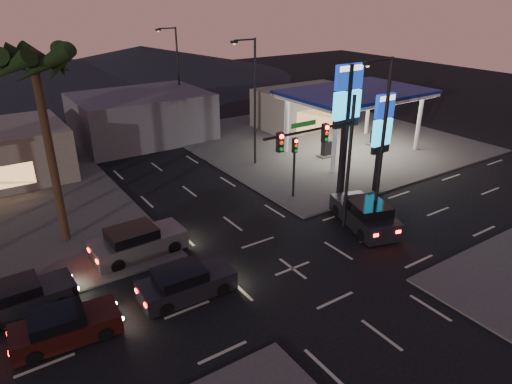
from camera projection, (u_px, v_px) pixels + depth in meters
ground at (293, 269)px, 23.55m from camera, size 140.00×140.00×0.00m
corner_lot_ne at (321, 140)px, 43.85m from camera, size 24.00×24.00×0.12m
gas_station at (356, 95)px, 38.79m from camera, size 12.20×8.20×5.47m
convenience_store at (305, 107)px, 47.89m from camera, size 10.00×6.00×4.00m
pylon_sign_tall at (347, 105)px, 29.49m from camera, size 2.20×0.35×9.00m
pylon_sign_short at (382, 129)px, 30.70m from camera, size 1.60×0.35×7.00m
traffic_signal_mast at (327, 149)px, 24.87m from camera, size 6.10×0.39×8.00m
pedestal_signal at (294, 158)px, 30.49m from camera, size 0.32×0.39×4.30m
streetlight_near at (381, 136)px, 25.47m from camera, size 2.14×0.25×10.00m
streetlight_mid at (253, 96)px, 35.36m from camera, size 2.14×0.25×10.00m
streetlight_far at (176, 72)px, 46.02m from camera, size 2.14×0.25×10.00m
palm_a at (35, 74)px, 22.40m from camera, size 4.41×4.41×10.86m
building_far_mid at (142, 117)px, 43.47m from camera, size 12.00×9.00×4.40m
hill_right at (142, 62)px, 75.84m from camera, size 50.00×50.00×5.00m
hill_center at (46, 73)px, 68.40m from camera, size 60.00×60.00×4.00m
car_lane_a_front at (185, 283)px, 21.19m from camera, size 4.60×2.06×1.48m
car_lane_a_mid at (64, 327)px, 18.49m from camera, size 4.42×2.09×1.40m
car_lane_b_front at (137, 242)px, 24.50m from camera, size 5.15×2.30×1.65m
car_lane_b_mid at (20, 298)px, 20.14m from camera, size 4.58×2.00×1.48m
suv_station at (365, 215)px, 27.48m from camera, size 3.59×5.55×1.72m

